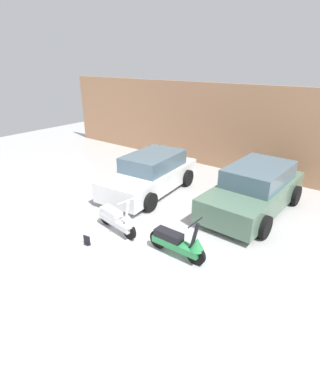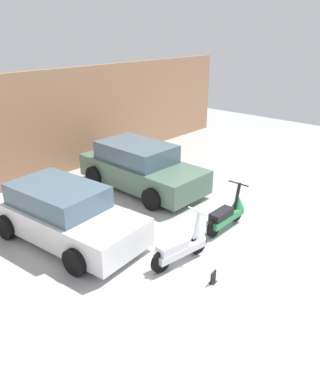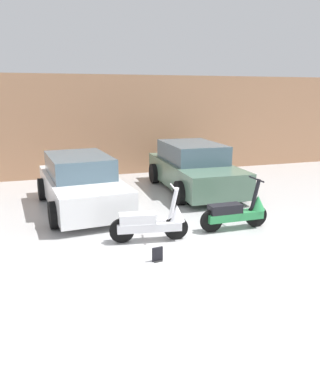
# 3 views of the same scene
# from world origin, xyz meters

# --- Properties ---
(ground_plane) EXTENTS (28.00, 28.00, 0.00)m
(ground_plane) POSITION_xyz_m (0.00, 0.00, 0.00)
(ground_plane) COLOR #B2B2B2
(wall_back) EXTENTS (19.60, 0.12, 3.52)m
(wall_back) POSITION_xyz_m (0.00, 7.67, 1.76)
(wall_back) COLOR tan
(wall_back) RESTS_ON ground_plane
(scooter_front_left) EXTENTS (1.58, 0.60, 1.11)m
(scooter_front_left) POSITION_xyz_m (-0.40, 1.10, 0.39)
(scooter_front_left) COLOR black
(scooter_front_left) RESTS_ON ground_plane
(scooter_front_right) EXTENTS (1.58, 0.57, 1.11)m
(scooter_front_right) POSITION_xyz_m (1.54, 1.19, 0.39)
(scooter_front_right) COLOR black
(scooter_front_right) RESTS_ON ground_plane
(car_rear_left) EXTENTS (2.20, 4.12, 1.35)m
(car_rear_left) POSITION_xyz_m (-1.51, 3.83, 0.65)
(car_rear_left) COLOR white
(car_rear_left) RESTS_ON ground_plane
(car_rear_center) EXTENTS (2.11, 4.24, 1.42)m
(car_rear_center) POSITION_xyz_m (1.97, 4.68, 0.68)
(car_rear_center) COLOR #51705B
(car_rear_center) RESTS_ON ground_plane
(placard_near_left_scooter) EXTENTS (0.20, 0.14, 0.26)m
(placard_near_left_scooter) POSITION_xyz_m (-0.60, 0.16, 0.11)
(placard_near_left_scooter) COLOR black
(placard_near_left_scooter) RESTS_ON ground_plane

